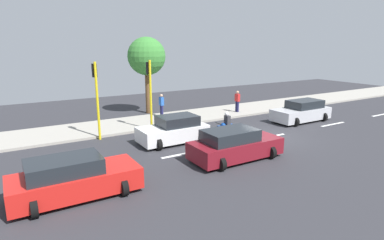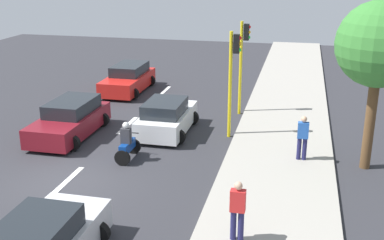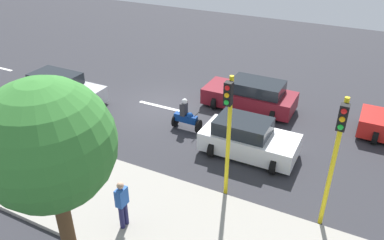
{
  "view_description": "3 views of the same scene",
  "coord_description": "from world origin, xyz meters",
  "views": [
    {
      "loc": [
        -13.42,
        13.51,
        5.46
      ],
      "look_at": [
        2.25,
        4.1,
        1.09
      ],
      "focal_mm": 29.89,
      "sensor_mm": 36.0,
      "label": 1
    },
    {
      "loc": [
        7.56,
        -13.66,
        7.28
      ],
      "look_at": [
        3.42,
        4.33,
        1.07
      ],
      "focal_mm": 45.19,
      "sensor_mm": 36.0,
      "label": 2
    },
    {
      "loc": [
        14.72,
        9.29,
        8.89
      ],
      "look_at": [
        3.24,
        3.49,
        1.69
      ],
      "focal_mm": 35.44,
      "sensor_mm": 36.0,
      "label": 3
    }
  ],
  "objects": [
    {
      "name": "motorcycle",
      "position": [
        1.4,
        2.27,
        0.64
      ],
      "size": [
        0.6,
        1.3,
        1.53
      ],
      "color": "black",
      "rests_on": "ground"
    },
    {
      "name": "street_tree_north",
      "position": [
        10.08,
        3.53,
        4.48
      ],
      "size": [
        2.95,
        2.95,
        6.0
      ],
      "color": "brown",
      "rests_on": "ground"
    },
    {
      "name": "lane_stripe_mid",
      "position": [
        0.0,
        0.0,
        0.01
      ],
      "size": [
        0.2,
        2.4,
        0.01
      ],
      "primitive_type": "cube",
      "color": "white",
      "rests_on": "ground"
    },
    {
      "name": "lane_stripe_far_south",
      "position": [
        0.0,
        12.0,
        0.01
      ],
      "size": [
        0.2,
        2.4,
        0.01
      ],
      "primitive_type": "cube",
      "color": "white",
      "rests_on": "ground"
    },
    {
      "name": "pedestrian_near_signal",
      "position": [
        7.8,
        3.42,
        1.06
      ],
      "size": [
        0.4,
        0.24,
        1.69
      ],
      "color": "#1E1E4C",
      "rests_on": "sidewalk"
    },
    {
      "name": "car_maroon",
      "position": [
        -1.9,
        4.21,
        0.71
      ],
      "size": [
        2.33,
        4.53,
        1.52
      ],
      "color": "maroon",
      "rests_on": "ground"
    },
    {
      "name": "car_white",
      "position": [
        2.04,
        5.43,
        0.71
      ],
      "size": [
        2.26,
        3.87,
        1.52
      ],
      "color": "white",
      "rests_on": "ground"
    },
    {
      "name": "sidewalk",
      "position": [
        7.0,
        0.0,
        0.07
      ],
      "size": [
        4.0,
        60.0,
        0.15
      ],
      "primitive_type": "cube",
      "color": "#9E998E",
      "rests_on": "ground"
    },
    {
      "name": "pedestrian_by_tree",
      "position": [
        6.21,
        -2.48,
        1.06
      ],
      "size": [
        0.4,
        0.24,
        1.69
      ],
      "color": "#1E1E4C",
      "rests_on": "sidewalk"
    },
    {
      "name": "traffic_light_midblock",
      "position": [
        4.85,
        5.6,
        2.93
      ],
      "size": [
        0.49,
        0.24,
        4.5
      ],
      "color": "yellow",
      "rests_on": "ground"
    },
    {
      "name": "car_red",
      "position": [
        -2.0,
        11.67,
        0.71
      ],
      "size": [
        2.3,
        4.53,
        1.52
      ],
      "color": "red",
      "rests_on": "ground"
    },
    {
      "name": "lane_stripe_south",
      "position": [
        0.0,
        6.0,
        0.01
      ],
      "size": [
        0.2,
        2.4,
        0.01
      ],
      "primitive_type": "cube",
      "color": "white",
      "rests_on": "ground"
    },
    {
      "name": "traffic_light_corner",
      "position": [
        4.85,
        8.9,
        2.93
      ],
      "size": [
        0.49,
        0.24,
        4.5
      ],
      "color": "yellow",
      "rests_on": "ground"
    },
    {
      "name": "ground_plane",
      "position": [
        0.0,
        0.0,
        -0.05
      ],
      "size": [
        40.0,
        60.0,
        0.1
      ],
      "primitive_type": "cube",
      "color": "#2D2D33"
    }
  ]
}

